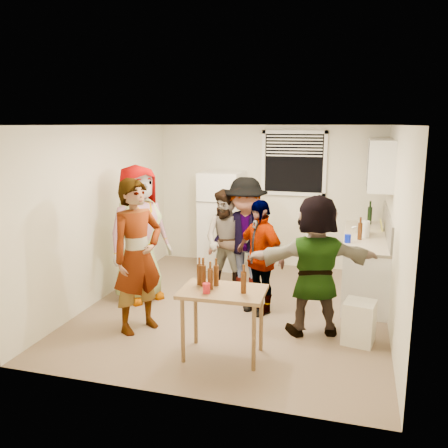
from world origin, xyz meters
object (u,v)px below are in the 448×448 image
(guest_back_right, at_px, (245,291))
(trash_bin, at_px, (359,322))
(guest_stripe, at_px, (140,329))
(serving_table, at_px, (223,356))
(guest_grey, at_px, (142,298))
(kettle, at_px, (363,234))
(red_cup, at_px, (206,293))
(blue_cup, at_px, (347,243))
(beer_bottle_counter, at_px, (359,240))
(beer_bottle_table, at_px, (203,286))
(refrigerator, at_px, (222,220))
(guest_orange, at_px, (312,332))
(wine_bottle, at_px, (369,224))
(guest_black, at_px, (259,311))
(guest_back_left, at_px, (227,290))

(guest_back_right, bearing_deg, trash_bin, -39.47)
(guest_stripe, bearing_deg, serving_table, -78.50)
(guest_grey, bearing_deg, guest_stripe, -121.76)
(kettle, distance_m, serving_table, 3.07)
(trash_bin, bearing_deg, red_cup, -150.65)
(blue_cup, height_order, serving_table, blue_cup)
(beer_bottle_counter, bearing_deg, red_cup, -123.51)
(trash_bin, height_order, guest_stripe, trash_bin)
(blue_cup, relative_size, trash_bin, 0.23)
(kettle, bearing_deg, beer_bottle_table, -106.83)
(refrigerator, relative_size, guest_orange, 0.99)
(refrigerator, height_order, guest_stripe, refrigerator)
(kettle, relative_size, serving_table, 0.26)
(blue_cup, bearing_deg, trash_bin, -80.84)
(guest_stripe, bearing_deg, guest_orange, -47.03)
(refrigerator, distance_m, guest_orange, 3.12)
(guest_stripe, bearing_deg, beer_bottle_table, -79.43)
(wine_bottle, xyz_separation_m, guest_orange, (-0.65, -2.46, -0.90))
(serving_table, bearing_deg, guest_back_right, 96.70)
(blue_cup, xyz_separation_m, beer_bottle_table, (-1.48, -1.90, -0.13))
(guest_stripe, bearing_deg, red_cup, -87.14)
(wine_bottle, bearing_deg, guest_black, -125.95)
(refrigerator, relative_size, guest_black, 1.10)
(red_cup, xyz_separation_m, guest_grey, (-1.50, 1.51, -0.77))
(guest_back_right, bearing_deg, serving_table, -84.34)
(trash_bin, xyz_separation_m, guest_orange, (-0.54, 0.13, -0.25))
(serving_table, bearing_deg, guest_back_left, 104.11)
(wine_bottle, xyz_separation_m, guest_back_left, (-2.07, -1.28, -0.90))
(refrigerator, xyz_separation_m, blue_cup, (2.19, -1.29, 0.05))
(kettle, height_order, guest_black, kettle)
(kettle, relative_size, beer_bottle_counter, 0.98)
(serving_table, bearing_deg, guest_black, 84.98)
(guest_orange, bearing_deg, guest_back_right, -64.74)
(refrigerator, bearing_deg, red_cup, -76.62)
(beer_bottle_table, relative_size, guest_black, 0.15)
(guest_grey, distance_m, guest_back_left, 1.32)
(guest_back_right, height_order, guest_black, guest_back_right)
(beer_bottle_counter, relative_size, guest_orange, 0.14)
(red_cup, bearing_deg, blue_cup, 56.64)
(guest_stripe, xyz_separation_m, guest_back_left, (0.67, 1.67, 0.00))
(kettle, relative_size, guest_orange, 0.14)
(trash_bin, distance_m, guest_grey, 3.15)
(refrigerator, bearing_deg, wine_bottle, 2.04)
(wine_bottle, height_order, beer_bottle_table, wine_bottle)
(red_cup, distance_m, guest_back_right, 2.35)
(kettle, xyz_separation_m, guest_back_left, (-1.97, -0.49, -0.90))
(wine_bottle, height_order, guest_grey, wine_bottle)
(kettle, xyz_separation_m, trash_bin, (-0.01, -1.80, -0.65))
(refrigerator, relative_size, beer_bottle_table, 7.15)
(wine_bottle, height_order, guest_back_left, wine_bottle)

